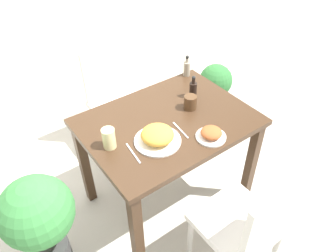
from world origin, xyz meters
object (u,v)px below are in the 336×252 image
at_px(side_plate, 211,134).
at_px(condiment_bottle, 193,89).
at_px(sauce_bottle, 187,68).
at_px(chair_near, 249,225).
at_px(food_plate, 157,136).
at_px(juice_glass, 109,138).
at_px(potted_plant_right, 214,97).
at_px(drink_cup, 190,102).
at_px(chair_far, 115,96).
at_px(potted_plant_left, 39,219).

bearing_deg(side_plate, condiment_bottle, 64.52).
relative_size(sauce_bottle, condiment_bottle, 1.00).
bearing_deg(condiment_bottle, chair_near, -109.19).
relative_size(food_plate, juice_glass, 2.20).
height_order(sauce_bottle, potted_plant_right, sauce_bottle).
height_order(chair_near, drink_cup, chair_near).
height_order(sauce_bottle, condiment_bottle, same).
relative_size(chair_far, potted_plant_left, 1.16).
relative_size(chair_near, juice_glass, 7.24).
height_order(juice_glass, potted_plant_right, juice_glass).
bearing_deg(drink_cup, chair_near, -104.56).
relative_size(side_plate, juice_glass, 1.44).
bearing_deg(juice_glass, potted_plant_right, 18.98).
relative_size(condiment_bottle, potted_plant_left, 0.21).
bearing_deg(drink_cup, potted_plant_right, 32.70).
height_order(food_plate, potted_plant_left, food_plate).
relative_size(chair_far, potted_plant_right, 1.34).
height_order(chair_near, sauce_bottle, sauce_bottle).
xyz_separation_m(chair_far, potted_plant_left, (-0.91, -0.79, -0.00)).
height_order(chair_near, potted_plant_right, chair_near).
relative_size(chair_near, food_plate, 3.29).
relative_size(sauce_bottle, potted_plant_left, 0.21).
bearing_deg(food_plate, sauce_bottle, 38.51).
bearing_deg(side_plate, food_plate, 149.78).
height_order(side_plate, juice_glass, juice_glass).
distance_m(side_plate, potted_plant_right, 1.11).
bearing_deg(side_plate, potted_plant_right, 44.24).
bearing_deg(condiment_bottle, potted_plant_right, 30.58).
bearing_deg(potted_plant_right, juice_glass, -161.02).
bearing_deg(juice_glass, food_plate, -27.43).
height_order(chair_near, chair_far, same).
height_order(drink_cup, potted_plant_left, drink_cup).
bearing_deg(condiment_bottle, juice_glass, -171.39).
bearing_deg(condiment_bottle, chair_far, 112.44).
bearing_deg(condiment_bottle, sauce_bottle, 59.48).
height_order(chair_far, potted_plant_right, chair_far).
xyz_separation_m(side_plate, sauce_bottle, (0.33, 0.64, 0.03)).
bearing_deg(chair_near, condiment_bottle, -109.19).
relative_size(drink_cup, potted_plant_right, 0.14).
relative_size(chair_far, juice_glass, 7.24).
bearing_deg(food_plate, chair_far, 78.01).
bearing_deg(food_plate, juice_glass, 152.57).
distance_m(drink_cup, potted_plant_left, 1.12).
height_order(chair_far, food_plate, chair_far).
xyz_separation_m(juice_glass, condiment_bottle, (0.70, 0.11, 0.00)).
bearing_deg(chair_near, drink_cup, -104.56).
distance_m(chair_near, food_plate, 0.70).
height_order(chair_near, side_plate, chair_near).
bearing_deg(sauce_bottle, side_plate, -117.50).
bearing_deg(sauce_bottle, food_plate, -141.49).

